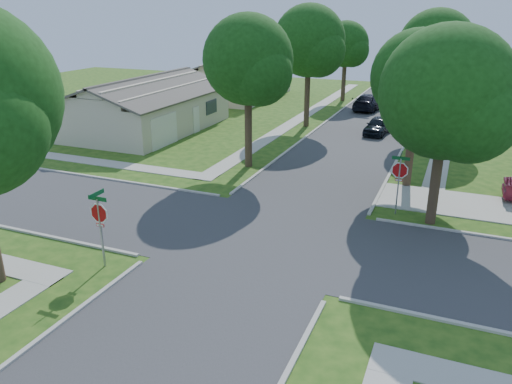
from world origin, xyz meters
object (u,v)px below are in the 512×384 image
at_px(tree_e_near, 419,81).
at_px(tree_w_far, 346,46).
at_px(tree_w_near, 249,64).
at_px(house_nw_far, 237,83).
at_px(tree_w_mid, 310,44).
at_px(car_curb_east, 378,126).
at_px(house_nw_near, 147,111).
at_px(car_curb_west, 370,102).
at_px(stop_sign_ne, 400,173).
at_px(tree_e_mid, 436,51).
at_px(tree_ne_corner, 448,99).
at_px(stop_sign_sw, 99,216).
at_px(tree_e_far, 445,44).

distance_m(tree_e_near, tree_w_far, 26.71).
height_order(tree_w_near, house_nw_far, tree_w_near).
relative_size(tree_w_mid, car_curb_east, 2.48).
distance_m(house_nw_near, car_curb_west, 21.10).
xyz_separation_m(stop_sign_ne, tree_w_far, (-9.35, 29.31, 3.48)).
relative_size(tree_w_far, car_curb_west, 1.55).
bearing_deg(car_curb_east, tree_w_mid, -178.94).
bearing_deg(tree_w_far, car_curb_east, -66.55).
bearing_deg(house_nw_near, tree_w_mid, 27.90).
xyz_separation_m(tree_e_mid, tree_ne_corner, (1.60, -16.80, -0.66)).
height_order(tree_e_mid, car_curb_west, tree_e_mid).
bearing_deg(tree_e_mid, car_curb_east, -172.14).
relative_size(stop_sign_sw, stop_sign_ne, 1.00).
bearing_deg(house_nw_far, stop_sign_ne, -52.84).
height_order(tree_e_mid, house_nw_near, tree_e_mid).
bearing_deg(tree_w_mid, car_curb_east, -4.81).
height_order(house_nw_far, car_curb_west, house_nw_far).
bearing_deg(stop_sign_ne, house_nw_near, 153.54).
relative_size(tree_e_near, house_nw_far, 0.61).
bearing_deg(tree_w_near, tree_w_far, 90.01).
xyz_separation_m(tree_e_near, car_curb_west, (-5.95, 21.02, -4.89)).
relative_size(house_nw_near, car_curb_west, 2.62).
bearing_deg(stop_sign_sw, tree_w_mid, 89.87).
height_order(stop_sign_ne, house_nw_far, house_nw_far).
distance_m(stop_sign_ne, tree_e_near, 5.62).
xyz_separation_m(tree_ne_corner, house_nw_near, (-22.35, 10.79, -4.08)).
bearing_deg(tree_w_near, tree_e_far, 69.40).
distance_m(tree_e_mid, tree_ne_corner, 16.89).
xyz_separation_m(tree_e_mid, tree_e_far, (-0.00, 13.00, -0.27)).
bearing_deg(tree_e_mid, car_curb_west, 123.44).
xyz_separation_m(tree_e_mid, house_nw_far, (-20.75, 10.99, -4.74)).
distance_m(tree_w_far, tree_ne_corner, 31.77).
relative_size(stop_sign_ne, tree_e_far, 0.34).
bearing_deg(tree_w_near, stop_sign_sw, -90.23).
relative_size(stop_sign_sw, tree_w_near, 0.33).
bearing_deg(tree_ne_corner, tree_w_near, 156.44).
height_order(tree_e_far, house_nw_far, tree_e_far).
bearing_deg(house_nw_far, tree_ne_corner, -51.19).
bearing_deg(car_curb_east, tree_w_near, -111.05).
relative_size(tree_w_far, house_nw_far, 0.59).
distance_m(tree_w_mid, car_curb_east, 8.27).
distance_m(stop_sign_sw, tree_w_mid, 26.09).
xyz_separation_m(tree_w_far, tree_ne_corner, (11.01, -29.80, 0.09)).
height_order(stop_sign_sw, car_curb_west, stop_sign_sw).
height_order(tree_e_far, tree_ne_corner, tree_e_far).
relative_size(stop_sign_ne, tree_w_near, 0.33).
xyz_separation_m(tree_e_mid, tree_w_mid, (-9.40, 0.00, 0.24)).
xyz_separation_m(tree_e_near, tree_w_near, (-9.40, 0.00, 0.47)).
bearing_deg(tree_w_mid, house_nw_near, -152.10).
relative_size(tree_e_far, house_nw_far, 0.64).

